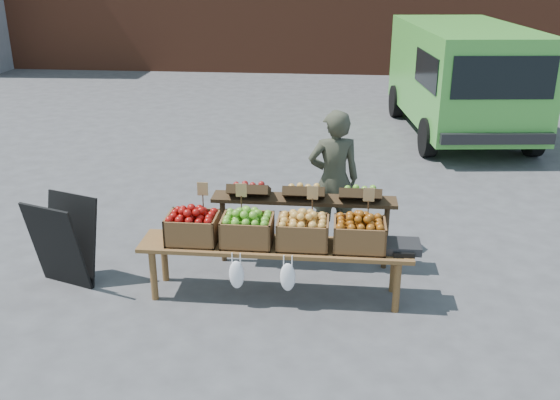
# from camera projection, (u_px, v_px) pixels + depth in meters

# --- Properties ---
(ground) EXTENTS (80.00, 80.00, 0.00)m
(ground) POSITION_uv_depth(u_px,v_px,m) (326.00, 303.00, 6.24)
(ground) COLOR #454547
(delivery_van) EXTENTS (2.62, 4.81, 2.06)m
(delivery_van) POSITION_uv_depth(u_px,v_px,m) (461.00, 81.00, 11.80)
(delivery_van) COLOR green
(delivery_van) RESTS_ON ground
(vendor) EXTENTS (0.67, 0.51, 1.65)m
(vendor) POSITION_uv_depth(u_px,v_px,m) (334.00, 180.00, 7.20)
(vendor) COLOR #343629
(vendor) RESTS_ON ground
(chalkboard_sign) EXTENTS (0.71, 0.53, 0.96)m
(chalkboard_sign) POSITION_uv_depth(u_px,v_px,m) (64.00, 242.00, 6.45)
(chalkboard_sign) COLOR black
(chalkboard_sign) RESTS_ON ground
(back_table) EXTENTS (2.10, 0.44, 1.04)m
(back_table) POSITION_uv_depth(u_px,v_px,m) (304.00, 221.00, 6.84)
(back_table) COLOR #312214
(back_table) RESTS_ON ground
(display_bench) EXTENTS (2.70, 0.56, 0.57)m
(display_bench) POSITION_uv_depth(u_px,v_px,m) (275.00, 270.00, 6.29)
(display_bench) COLOR brown
(display_bench) RESTS_ON ground
(crate_golden_apples) EXTENTS (0.50, 0.40, 0.28)m
(crate_golden_apples) POSITION_uv_depth(u_px,v_px,m) (193.00, 228.00, 6.21)
(crate_golden_apples) COLOR #6F0F03
(crate_golden_apples) RESTS_ON display_bench
(crate_russet_pears) EXTENTS (0.50, 0.40, 0.28)m
(crate_russet_pears) POSITION_uv_depth(u_px,v_px,m) (247.00, 231.00, 6.16)
(crate_russet_pears) COLOR #368120
(crate_russet_pears) RESTS_ON display_bench
(crate_red_apples) EXTENTS (0.50, 0.40, 0.28)m
(crate_red_apples) POSITION_uv_depth(u_px,v_px,m) (303.00, 233.00, 6.11)
(crate_red_apples) COLOR #A3892F
(crate_red_apples) RESTS_ON display_bench
(crate_green_apples) EXTENTS (0.50, 0.40, 0.28)m
(crate_green_apples) POSITION_uv_depth(u_px,v_px,m) (359.00, 235.00, 6.05)
(crate_green_apples) COLOR brown
(crate_green_apples) RESTS_ON display_bench
(weighing_scale) EXTENTS (0.34, 0.30, 0.08)m
(weighing_scale) POSITION_uv_depth(u_px,v_px,m) (403.00, 246.00, 6.05)
(weighing_scale) COLOR black
(weighing_scale) RESTS_ON display_bench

